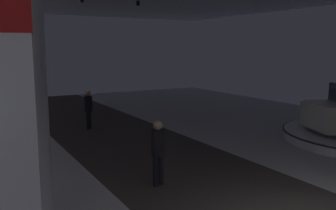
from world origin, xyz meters
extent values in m
cylinder|color=black|center=(-0.20, 12.35, 5.32)|extent=(0.16, 0.16, 0.22)
cylinder|color=black|center=(2.40, 12.24, 5.32)|extent=(0.16, 0.16, 0.22)
cylinder|color=silver|center=(-4.20, 3.51, 2.75)|extent=(1.11, 1.11, 5.50)
cylinder|color=black|center=(6.42, 5.42, 0.68)|extent=(0.71, 0.46, 0.68)
cylinder|color=black|center=(-0.97, 4.06, 0.40)|extent=(0.14, 0.14, 0.80)
cylinder|color=black|center=(-1.13, 4.00, 0.40)|extent=(0.14, 0.14, 0.80)
cylinder|color=black|center=(-1.05, 4.03, 1.06)|extent=(0.32, 0.32, 0.62)
sphere|color=beige|center=(-1.05, 4.03, 1.48)|extent=(0.22, 0.22, 0.22)
cylinder|color=black|center=(-0.49, 10.92, 0.40)|extent=(0.14, 0.14, 0.80)
cylinder|color=black|center=(-0.60, 10.79, 0.40)|extent=(0.14, 0.14, 0.80)
cylinder|color=black|center=(-0.55, 10.85, 1.06)|extent=(0.32, 0.32, 0.62)
sphere|color=tan|center=(-0.55, 10.85, 1.48)|extent=(0.22, 0.22, 0.22)
camera|label=1|loc=(-5.04, -3.29, 3.28)|focal=38.69mm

